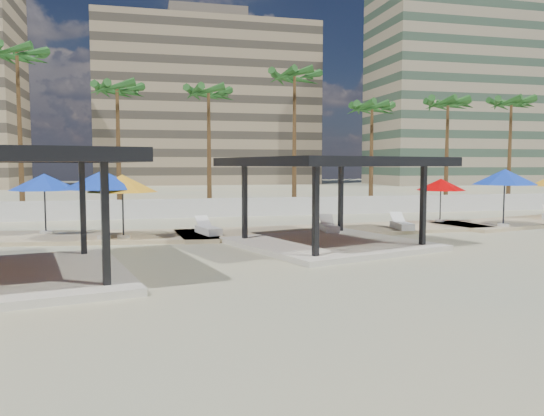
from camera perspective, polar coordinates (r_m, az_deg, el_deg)
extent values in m
plane|color=tan|center=(19.70, 8.97, -5.19)|extent=(200.00, 200.00, 0.00)
cube|color=#C6B284|center=(25.99, -23.58, -3.01)|extent=(16.40, 6.19, 0.24)
cube|color=#C6B284|center=(26.86, 7.13, -2.42)|extent=(16.24, 5.11, 0.24)
cube|color=silver|center=(34.83, -1.24, 0.12)|extent=(56.00, 0.30, 1.20)
cube|color=#847259|center=(97.17, -7.01, 10.90)|extent=(38.00, 16.00, 28.00)
cube|color=#595147|center=(99.99, -7.10, 19.59)|extent=(13.30, 9.60, 2.40)
cube|color=gray|center=(101.54, 19.99, 12.09)|extent=(32.00, 15.00, 34.00)
cube|color=beige|center=(22.06, 6.25, -3.83)|extent=(8.58, 8.58, 0.21)
cube|color=black|center=(18.25, 4.72, -0.33)|extent=(0.23, 0.23, 3.12)
cube|color=black|center=(22.66, -2.96, 0.64)|extent=(0.23, 0.23, 3.12)
cube|color=black|center=(21.69, 15.95, 0.29)|extent=(0.23, 0.23, 3.12)
cube|color=black|center=(25.51, 7.40, 1.06)|extent=(0.23, 0.23, 3.12)
cube|color=brown|center=(21.82, 6.32, 4.95)|extent=(8.84, 8.84, 0.29)
cube|color=black|center=(19.13, 12.77, 4.91)|extent=(6.89, 2.23, 0.35)
cube|color=black|center=(24.72, 1.34, 4.93)|extent=(6.89, 2.23, 0.35)
cube|color=black|center=(19.88, -1.84, 5.00)|extent=(2.23, 6.89, 0.35)
cube|color=black|center=(24.12, 13.04, 4.82)|extent=(2.23, 6.89, 0.35)
cube|color=black|center=(14.41, -17.48, -1.58)|extent=(0.23, 0.23, 3.24)
cube|color=black|center=(19.75, -19.69, -0.01)|extent=(0.23, 0.23, 3.24)
cube|color=black|center=(17.15, -15.67, 5.35)|extent=(1.64, 7.32, 0.37)
cylinder|color=beige|center=(26.70, -23.14, -2.40)|extent=(0.54, 0.54, 0.13)
cylinder|color=#262628|center=(26.59, -23.23, 0.22)|extent=(0.08, 0.08, 2.58)
cone|color=#153BC3|center=(26.53, -23.30, 2.60)|extent=(4.10, 4.10, 0.75)
cylinder|color=beige|center=(23.91, -15.68, -2.98)|extent=(0.53, 0.53, 0.13)
cylinder|color=#262628|center=(23.78, -15.74, -0.07)|extent=(0.07, 0.07, 2.57)
cone|color=orange|center=(23.72, -15.80, 2.58)|extent=(3.83, 3.83, 0.75)
cylinder|color=beige|center=(31.19, 17.61, -1.30)|extent=(0.47, 0.47, 0.11)
cylinder|color=#262628|center=(31.10, 17.66, 0.65)|extent=(0.07, 0.07, 2.24)
cone|color=#C50102|center=(31.05, 17.71, 2.42)|extent=(3.03, 3.03, 0.65)
cylinder|color=beige|center=(30.03, 23.60, -1.67)|extent=(0.57, 0.57, 0.14)
cylinder|color=#262628|center=(29.93, 23.69, 0.83)|extent=(0.08, 0.08, 2.75)
cone|color=#153BC3|center=(29.88, 23.76, 3.09)|extent=(4.23, 4.23, 0.80)
cylinder|color=beige|center=(23.95, -17.62, -3.00)|extent=(0.57, 0.57, 0.14)
cylinder|color=#262628|center=(23.82, -17.70, 0.09)|extent=(0.08, 0.08, 2.73)
cone|color=#153BC3|center=(23.76, -17.77, 2.92)|extent=(3.67, 3.67, 0.80)
cube|color=white|center=(24.61, -6.86, -2.47)|extent=(1.09, 2.02, 0.27)
cube|color=white|center=(24.59, -6.87, -2.09)|extent=(1.09, 2.02, 0.06)
cube|color=white|center=(25.26, -7.45, -1.39)|extent=(0.77, 0.79, 0.49)
cube|color=white|center=(25.47, 6.18, -2.22)|extent=(0.96, 1.97, 0.26)
cube|color=white|center=(25.45, 6.18, -1.86)|extent=(0.96, 1.97, 0.06)
cube|color=white|center=(26.15, 5.89, -1.19)|extent=(0.72, 0.74, 0.48)
cube|color=white|center=(27.17, 13.80, -1.90)|extent=(0.94, 1.98, 0.27)
cube|color=white|center=(27.15, 13.81, -1.56)|extent=(0.94, 1.98, 0.06)
cube|color=white|center=(27.83, 13.32, -0.93)|extent=(0.72, 0.74, 0.48)
cone|color=brown|center=(37.39, -25.48, 7.07)|extent=(0.36, 0.36, 10.44)
ellipsoid|color=#1F521D|center=(37.97, -25.75, 14.58)|extent=(3.00, 3.00, 1.80)
cone|color=brown|center=(36.03, -16.19, 5.82)|extent=(0.36, 0.36, 8.40)
ellipsoid|color=#1F521D|center=(36.34, -16.34, 12.06)|extent=(3.00, 3.00, 1.80)
cone|color=brown|center=(37.08, -6.79, 6.00)|extent=(0.36, 0.36, 8.49)
ellipsoid|color=#1F521D|center=(37.40, -6.85, 12.13)|extent=(3.00, 3.00, 1.80)
cone|color=brown|center=(37.83, 2.42, 6.94)|extent=(0.36, 0.36, 9.74)
ellipsoid|color=#1F521D|center=(38.29, 2.45, 13.87)|extent=(3.00, 3.00, 1.80)
cone|color=brown|center=(40.07, 10.64, 5.31)|extent=(0.36, 0.36, 7.74)
ellipsoid|color=#1F521D|center=(40.28, 10.72, 10.46)|extent=(3.00, 3.00, 1.80)
cone|color=brown|center=(42.56, 18.28, 5.40)|extent=(0.36, 0.36, 8.16)
ellipsoid|color=#1F521D|center=(42.80, 18.41, 10.53)|extent=(3.00, 3.00, 1.80)
cone|color=brown|center=(46.50, 24.19, 5.32)|extent=(0.36, 0.36, 8.44)
ellipsoid|color=#1F521D|center=(46.74, 24.36, 10.19)|extent=(3.00, 3.00, 1.80)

